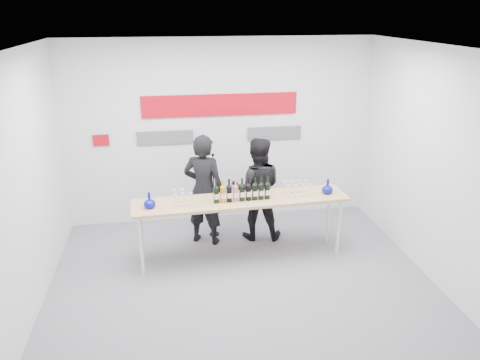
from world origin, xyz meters
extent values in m
plane|color=slate|center=(0.00, 0.00, 0.00)|extent=(5.00, 5.00, 0.00)
cube|color=silver|center=(0.00, 2.00, 1.50)|extent=(5.00, 0.04, 3.00)
cube|color=#B50715|center=(0.00, 1.97, 1.95)|extent=(2.50, 0.02, 0.35)
cube|color=#59595E|center=(-0.90, 1.97, 1.45)|extent=(0.90, 0.02, 0.22)
cube|color=#59595E|center=(0.90, 1.97, 1.45)|extent=(0.90, 0.02, 0.22)
cube|color=#B50715|center=(-1.90, 1.97, 1.45)|extent=(0.25, 0.02, 0.18)
cube|color=tan|center=(0.10, 0.54, 0.88)|extent=(3.03, 0.73, 0.04)
cylinder|color=silver|center=(-1.29, 0.28, 0.43)|extent=(0.05, 0.05, 0.86)
cylinder|color=silver|center=(1.51, 0.41, 0.43)|extent=(0.05, 0.05, 0.86)
cylinder|color=silver|center=(-1.31, 0.68, 0.43)|extent=(0.05, 0.05, 0.86)
cylinder|color=silver|center=(1.50, 0.81, 0.43)|extent=(0.05, 0.05, 0.86)
imported|color=black|center=(-0.37, 1.10, 0.85)|extent=(0.74, 0.63, 1.71)
imported|color=black|center=(0.44, 1.13, 0.81)|extent=(0.88, 0.74, 1.61)
cylinder|color=black|center=(-0.21, 1.29, 0.01)|extent=(0.16, 0.16, 0.02)
cylinder|color=black|center=(-0.21, 1.29, 0.66)|extent=(0.02, 0.02, 1.32)
sphere|color=black|center=(-0.21, 1.27, 1.34)|extent=(0.04, 0.04, 0.04)
camera|label=1|loc=(-0.88, -5.40, 3.42)|focal=35.00mm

